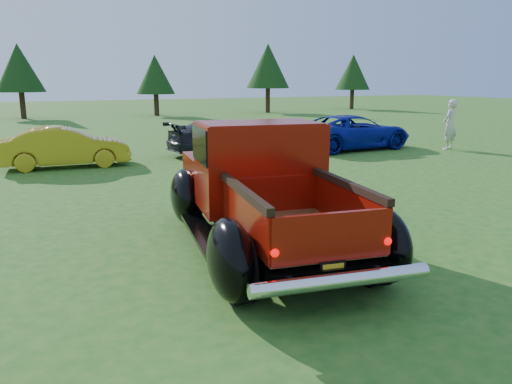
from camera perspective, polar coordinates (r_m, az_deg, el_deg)
ground at (r=8.23m, az=0.69°, el=-6.07°), size 120.00×120.00×0.00m
tree_mid_left at (r=38.00m, az=-25.47°, el=12.68°), size 3.20×3.20×5.00m
tree_mid_right at (r=38.18m, az=-11.45°, el=13.01°), size 2.82×2.82×4.40m
tree_east at (r=40.90m, az=1.38°, el=14.18°), size 3.46×3.46×5.40m
tree_far_east at (r=46.46m, az=11.03°, el=13.28°), size 3.07×3.07×4.80m
pickup_truck at (r=8.16m, az=0.32°, el=0.66°), size 3.20×5.62×2.00m
show_car_yellow at (r=16.44m, az=-20.94°, el=4.83°), size 3.86×1.57×1.25m
show_car_grey at (r=18.12m, az=-3.42°, el=6.30°), size 4.40×2.07×1.24m
show_car_blue at (r=19.78m, az=10.95°, el=6.75°), size 4.84×2.43×1.32m
spectator at (r=20.62m, az=21.27°, el=7.19°), size 0.82×0.69×1.92m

